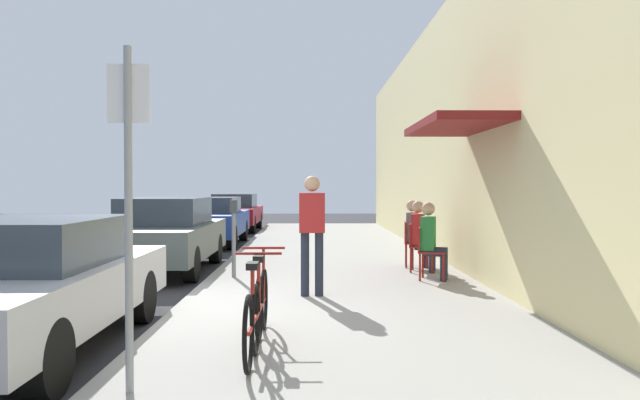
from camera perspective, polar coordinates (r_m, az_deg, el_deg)
ground_plane at (r=8.19m, az=-13.53°, el=-10.56°), size 60.00×60.00×0.00m
sidewalk_slab at (r=9.96m, az=1.95°, el=-8.05°), size 4.50×32.00×0.12m
building_facade at (r=10.28m, az=15.53°, el=7.03°), size 1.40×32.00×5.43m
parked_car_0 at (r=6.95m, az=-25.42°, el=-6.90°), size 1.80×4.40×1.34m
parked_car_1 at (r=12.50m, az=-14.13°, el=-3.04°), size 1.80×4.40×1.45m
parked_car_2 at (r=17.95m, az=-10.05°, el=-1.81°), size 1.80×4.40×1.36m
parked_car_3 at (r=23.51m, az=-7.86°, el=-1.07°), size 1.80×4.40×1.39m
parking_meter at (r=10.69m, az=-7.94°, el=-2.96°), size 0.12×0.10×1.32m
street_sign at (r=4.85m, az=-17.21°, el=0.82°), size 0.32×0.06×2.60m
bicycle_0 at (r=5.77m, az=-6.08°, el=-10.67°), size 0.46×1.71×0.90m
bicycle_1 at (r=6.31m, az=-5.54°, el=-9.64°), size 0.46×1.71×0.90m
cafe_chair_0 at (r=10.45m, az=9.91°, el=-4.51°), size 0.55×0.55×0.87m
seated_patron_0 at (r=10.43m, az=10.25°, el=-3.46°), size 0.50×0.46×1.29m
cafe_chair_1 at (r=11.41m, az=8.99°, el=-4.02°), size 0.54×0.54×0.87m
seated_patron_1 at (r=11.39m, az=9.30°, el=-3.06°), size 0.49×0.44×1.29m
cafe_chair_2 at (r=12.05m, az=8.45°, el=-3.74°), size 0.50×0.50×0.87m
seated_patron_2 at (r=12.04m, az=8.74°, el=-2.82°), size 0.46×0.40×1.29m
pedestrian_standing at (r=8.74m, az=-0.74°, el=-2.36°), size 0.36×0.22×1.70m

